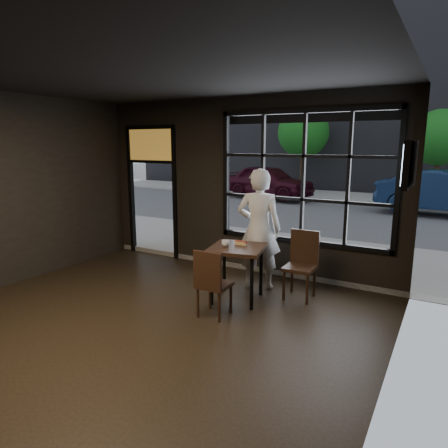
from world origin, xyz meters
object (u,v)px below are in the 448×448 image
Objects in this scene: man at (259,229)px; cafe_table at (237,273)px; navy_car at (446,192)px; chair_near at (214,282)px.

cafe_table is at bearing 70.75° from man.
man is 0.47× the size of navy_car.
chair_near reaches higher than cafe_table.
man reaches higher than cafe_table.
navy_car reaches higher than cafe_table.
cafe_table is at bearing -92.03° from chair_near.
man reaches higher than chair_near.
man is at bearing 168.44° from navy_car.
navy_car is (2.55, 10.42, 0.32)m from chair_near.
man is (0.05, 1.32, 0.51)m from chair_near.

